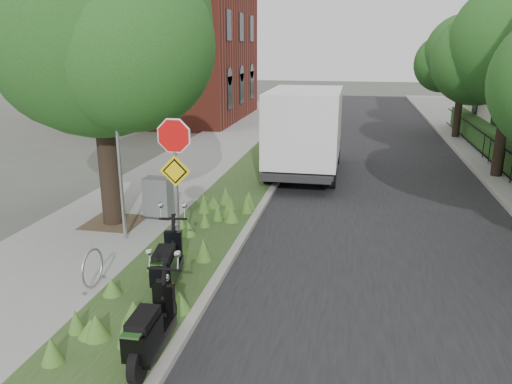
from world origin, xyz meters
TOP-DOWN VIEW (x-y plane):
  - ground at (0.00, 0.00)m, footprint 120.00×120.00m
  - sidewalk_near at (-4.25, 10.00)m, footprint 3.50×60.00m
  - verge at (-1.50, 10.00)m, footprint 2.00×60.00m
  - kerb_near at (-0.50, 10.00)m, footprint 0.20×60.00m
  - road at (3.00, 10.00)m, footprint 7.00×60.00m
  - kerb_far at (6.50, 10.00)m, footprint 0.20×60.00m
  - street_tree_main at (-4.08, 2.86)m, footprint 6.21×5.54m
  - bare_post at (-3.20, 1.80)m, footprint 0.08×0.08m
  - bike_hoop at (-2.70, -0.60)m, footprint 0.06×0.78m
  - sign_assembly at (-1.40, 0.58)m, footprint 0.94×0.08m
  - fence_far at (7.20, 10.00)m, footprint 0.04×24.00m
  - brick_building at (-9.50, 22.00)m, footprint 9.40×10.40m
  - far_tree_b at (6.94, 10.05)m, footprint 4.83×4.31m
  - far_tree_c at (6.94, 18.04)m, footprint 4.37×3.89m
  - scooter_near at (-0.70, -2.62)m, footprint 0.42×1.82m
  - scooter_far at (-1.25, -0.49)m, footprint 0.59×1.86m
  - box_truck at (0.30, 9.22)m, footprint 2.42×5.88m
  - utility_cabinet at (-3.03, 3.50)m, footprint 0.84×0.59m

SIDE VIEW (x-z plane):
  - ground at x=0.00m, z-range 0.00..0.00m
  - road at x=3.00m, z-range 0.00..0.01m
  - sidewalk_near at x=-4.25m, z-range 0.00..0.12m
  - verge at x=-1.50m, z-range 0.00..0.12m
  - kerb_near at x=-0.50m, z-range 0.00..0.13m
  - kerb_far at x=6.50m, z-range 0.00..0.13m
  - bike_hoop at x=-2.70m, z-range 0.11..0.88m
  - scooter_near at x=-0.70m, z-range 0.11..0.97m
  - scooter_far at x=-1.25m, z-range 0.11..1.00m
  - utility_cabinet at x=-3.03m, z-range 0.10..1.17m
  - fence_far at x=7.20m, z-range 0.17..1.17m
  - box_truck at x=0.30m, z-range 0.40..3.05m
  - bare_post at x=-3.20m, z-range 0.12..4.12m
  - sign_assembly at x=-1.40m, z-range 0.72..3.94m
  - far_tree_c at x=6.94m, z-range 0.99..6.92m
  - brick_building at x=-9.50m, z-range 0.06..8.36m
  - far_tree_b at x=6.94m, z-range 1.09..7.65m
  - street_tree_main at x=-4.08m, z-range 0.97..8.63m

